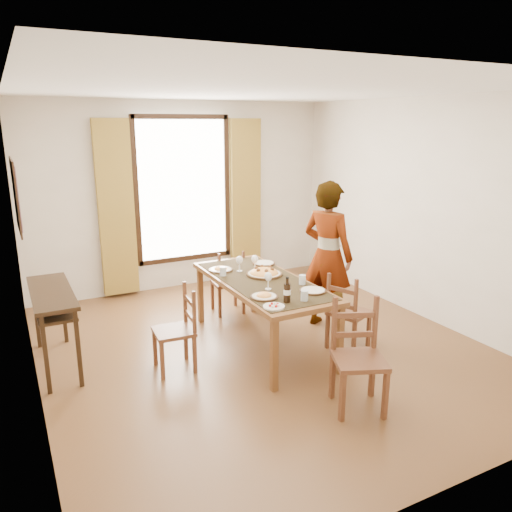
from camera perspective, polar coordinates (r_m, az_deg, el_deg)
name	(u,v)px	position (r m, az deg, el deg)	size (l,w,h in m)	color
ground	(262,348)	(5.57, 0.71, -10.44)	(5.00, 5.00, 0.00)	#55391A
room_shell	(256,207)	(5.21, 0.05, 5.62)	(4.60, 5.10, 2.74)	beige
console_table	(52,302)	(5.33, -22.26, -4.85)	(0.38, 1.20, 0.80)	black
dining_table	(262,285)	(5.39, 0.70, -3.39)	(0.85, 1.97, 0.76)	brown
chair_west	(177,332)	(5.04, -9.05, -8.53)	(0.40, 0.40, 0.85)	brown
chair_north	(228,284)	(6.42, -3.19, -3.18)	(0.40, 0.40, 0.84)	brown
chair_south	(358,359)	(4.42, 11.59, -11.49)	(0.55, 0.55, 0.95)	brown
chair_east	(348,314)	(5.49, 10.42, -6.52)	(0.50, 0.50, 0.86)	brown
man	(328,256)	(5.90, 8.18, 0.04)	(0.64, 0.76, 1.76)	gray
plate_sw	(264,295)	(4.82, 0.93, -4.48)	(0.27, 0.27, 0.05)	silver
plate_se	(313,289)	(5.03, 6.53, -3.77)	(0.27, 0.27, 0.05)	silver
plate_nw	(221,268)	(5.70, -4.05, -1.41)	(0.27, 0.27, 0.05)	silver
plate_ne	(264,262)	(5.95, 0.89, -0.67)	(0.27, 0.27, 0.05)	silver
pasta_platter	(264,271)	(5.51, 0.95, -1.71)	(0.40, 0.40, 0.10)	#D3591B
caprese_plate	(274,305)	(4.58, 2.05, -5.67)	(0.20, 0.20, 0.04)	silver
wine_glass_a	(268,281)	(5.04, 1.40, -2.84)	(0.08, 0.08, 0.18)	white
wine_glass_b	(255,263)	(5.67, -0.13, -0.78)	(0.08, 0.08, 0.18)	white
wine_glass_c	(240,264)	(5.64, -1.90, -0.87)	(0.08, 0.08, 0.18)	white
tumbler_a	(302,280)	(5.23, 5.32, -2.72)	(0.07, 0.07, 0.10)	silver
tumbler_b	(223,271)	(5.51, -3.80, -1.75)	(0.07, 0.07, 0.10)	silver
tumbler_c	(304,295)	(4.76, 5.56, -4.51)	(0.07, 0.07, 0.10)	silver
wine_bottle	(287,289)	(4.69, 3.58, -3.84)	(0.07, 0.07, 0.25)	black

